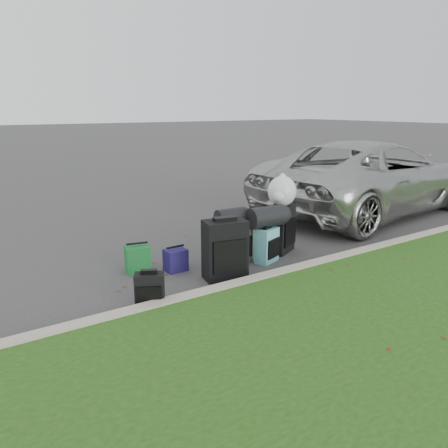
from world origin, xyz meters
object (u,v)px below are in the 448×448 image
suv (371,177)px  tote_green (138,259)px  suitcase_small_black (150,291)px  suitcase_teal (267,245)px  suitcase_large_black_right (280,229)px  tote_navy (176,260)px  suitcase_olive (237,244)px  suitcase_large_black_left (225,250)px

suv → tote_green: bearing=90.8°
suv → tote_green: 5.87m
suitcase_small_black → suitcase_teal: suitcase_teal is taller
suitcase_large_black_right → tote_green: suitcase_large_black_right is taller
tote_navy → suitcase_olive: bearing=-14.2°
suitcase_olive → tote_navy: size_ratio=1.81×
suitcase_large_black_left → suitcase_olive: suitcase_large_black_left is taller
suitcase_large_black_left → tote_green: bearing=147.0°
suitcase_olive → suitcase_large_black_right: bearing=-8.2°
suitcase_large_black_left → suitcase_teal: suitcase_large_black_left is taller
suitcase_small_black → tote_green: bearing=101.8°
tote_green → tote_navy: 0.54m
suitcase_large_black_left → tote_green: 1.29m
suitcase_large_black_right → tote_navy: bearing=149.1°
suitcase_small_black → suitcase_large_black_left: (1.24, 0.29, 0.20)m
suitcase_olive → tote_green: 1.48m
suitcase_large_black_right → suitcase_teal: bearing=-177.4°
tote_green → tote_navy: bearing=-17.5°
suitcase_small_black → tote_navy: bearing=76.5°
suitcase_teal → suitcase_large_black_right: size_ratio=0.69×
suitcase_teal → suitcase_large_black_right: 0.58m
suv → suitcase_small_black: bearing=101.0°
suitcase_teal → tote_navy: size_ratio=1.65×
suitcase_large_black_left → tote_navy: 0.81m
suitcase_large_black_right → tote_green: 2.34m
suv → suitcase_small_black: (-6.14, -1.84, -0.58)m
suitcase_large_black_left → tote_navy: size_ratio=2.56×
suitcase_large_black_right → tote_green: (-2.29, 0.42, -0.19)m
suitcase_large_black_left → suitcase_large_black_right: (1.39, 0.47, -0.03)m
tote_green → suv: bearing=18.7°
suitcase_small_black → suitcase_large_black_right: suitcase_large_black_right is taller
suitcase_teal → suv: bearing=-1.4°
suitcase_small_black → tote_green: size_ratio=1.12×
tote_green → tote_navy: tote_green is taller
suitcase_large_black_left → suitcase_olive: bearing=52.5°
suv → suitcase_large_black_right: 3.70m
suitcase_large_black_left → tote_green: size_ratio=2.15×
suitcase_teal → tote_green: bearing=138.9°
suitcase_large_black_right → tote_green: size_ratio=2.01×
suitcase_small_black → suitcase_teal: bearing=40.7°
suitcase_small_black → suitcase_large_black_right: 2.74m
suitcase_small_black → tote_navy: suitcase_small_black is taller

